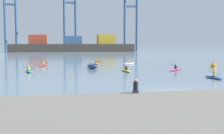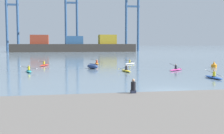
% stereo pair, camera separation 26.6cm
% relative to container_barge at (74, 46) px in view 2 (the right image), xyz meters
% --- Properties ---
extents(ground_plane, '(800.00, 800.00, 0.00)m').
position_rel_container_barge_xyz_m(ground_plane, '(2.39, -110.89, -2.69)').
color(ground_plane, slate).
extents(container_barge, '(55.70, 9.27, 7.79)m').
position_rel_container_barge_xyz_m(container_barge, '(0.00, 0.00, 0.00)').
color(container_barge, '#38332D').
rests_on(container_barge, ground).
extents(gantry_crane_west, '(6.33, 17.92, 37.23)m').
position_rel_container_barge_xyz_m(gantry_crane_west, '(-29.15, 14.57, 15.32)').
color(gantry_crane_west, '#335684').
rests_on(gantry_crane_west, ground).
extents(gantry_crane_west_mid, '(6.81, 17.86, 35.30)m').
position_rel_container_barge_xyz_m(gantry_crane_west_mid, '(-0.57, 15.10, 15.94)').
color(gantry_crane_west_mid, '#335684').
rests_on(gantry_crane_west_mid, ground).
extents(gantry_crane_east_mid, '(7.44, 14.94, 35.71)m').
position_rel_container_barge_xyz_m(gantry_crane_east_mid, '(29.71, 10.00, 14.87)').
color(gantry_crane_east_mid, '#335684').
rests_on(gantry_crane_east_mid, ground).
extents(capsized_dinghy, '(2.05, 2.82, 0.76)m').
position_rel_container_barge_xyz_m(capsized_dinghy, '(-1.70, -89.06, -2.34)').
color(capsized_dinghy, navy).
rests_on(capsized_dinghy, ground).
extents(channel_buoy, '(0.90, 0.90, 1.00)m').
position_rel_container_barge_xyz_m(channel_buoy, '(17.86, -90.07, -2.33)').
color(channel_buoy, orange).
rests_on(channel_buoy, ground).
extents(kayak_magenta, '(3.03, 2.60, 1.05)m').
position_rel_container_barge_xyz_m(kayak_magenta, '(9.56, -94.38, -2.52)').
color(kayak_magenta, '#C13384').
rests_on(kayak_magenta, ground).
extents(kayak_white, '(2.85, 2.81, 0.95)m').
position_rel_container_barge_xyz_m(kayak_white, '(6.08, -81.28, -2.52)').
color(kayak_white, silver).
rests_on(kayak_white, ground).
extents(kayak_yellow, '(2.25, 3.44, 0.95)m').
position_rel_container_barge_xyz_m(kayak_yellow, '(2.28, -94.53, -2.52)').
color(kayak_yellow, yellow).
rests_on(kayak_yellow, ground).
extents(kayak_red, '(2.12, 3.40, 0.95)m').
position_rel_container_barge_xyz_m(kayak_red, '(-9.24, -82.42, -2.52)').
color(kayak_red, red).
rests_on(kayak_red, ground).
extents(kayak_orange, '(2.18, 3.42, 1.06)m').
position_rel_container_barge_xyz_m(kayak_orange, '(0.10, -79.99, -2.52)').
color(kayak_orange, orange).
rests_on(kayak_orange, ground).
extents(kayak_blue, '(2.17, 3.41, 1.06)m').
position_rel_container_barge_xyz_m(kayak_blue, '(9.97, -103.81, -2.52)').
color(kayak_blue, '#2856B2').
rests_on(kayak_blue, ground).
extents(kayak_teal, '(2.23, 3.45, 0.95)m').
position_rel_container_barge_xyz_m(kayak_teal, '(-10.72, -92.75, -2.52)').
color(kayak_teal, teal).
rests_on(kayak_teal, ground).
extents(seated_onlooker, '(0.32, 0.30, 0.90)m').
position_rel_container_barge_xyz_m(seated_onlooker, '(-2.14, -115.55, -1.50)').
color(seated_onlooker, '#23283D').
rests_on(seated_onlooker, stone_quay).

